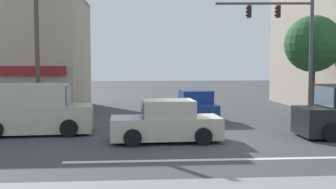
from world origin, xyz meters
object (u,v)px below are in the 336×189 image
at_px(utility_pole_near_left, 37,41).
at_px(traffic_light_mast, 292,39).
at_px(sedan_approaching_near, 195,107).
at_px(street_tree, 313,44).
at_px(van_waiting_far, 34,110).
at_px(sedan_crossing_center, 166,123).

height_order(utility_pole_near_left, traffic_light_mast, utility_pole_near_left).
relative_size(utility_pole_near_left, sedan_approaching_near, 1.90).
relative_size(street_tree, van_waiting_far, 1.18).
height_order(utility_pole_near_left, sedan_crossing_center, utility_pole_near_left).
relative_size(sedan_crossing_center, van_waiting_far, 0.88).
bearing_deg(street_tree, utility_pole_near_left, -177.96).
distance_m(street_tree, traffic_light_mast, 2.32).
height_order(street_tree, van_waiting_far, street_tree).
xyz_separation_m(street_tree, utility_pole_near_left, (-14.48, -0.52, 0.08)).
height_order(street_tree, utility_pole_near_left, utility_pole_near_left).
bearing_deg(van_waiting_far, traffic_light_mast, 12.05).
bearing_deg(utility_pole_near_left, traffic_light_mast, -4.34).
bearing_deg(sedan_approaching_near, street_tree, 2.59).
xyz_separation_m(street_tree, traffic_light_mast, (-1.78, -1.48, 0.16)).
height_order(street_tree, traffic_light_mast, traffic_light_mast).
xyz_separation_m(traffic_light_mast, sedan_crossing_center, (-6.62, -4.57, -3.46)).
bearing_deg(sedan_approaching_near, utility_pole_near_left, -178.39).
xyz_separation_m(sedan_approaching_near, sedan_crossing_center, (-1.95, -5.76, 0.00)).
bearing_deg(sedan_crossing_center, van_waiting_far, 159.62).
height_order(traffic_light_mast, van_waiting_far, traffic_light_mast).
bearing_deg(street_tree, sedan_crossing_center, -144.21).
distance_m(street_tree, van_waiting_far, 14.69).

